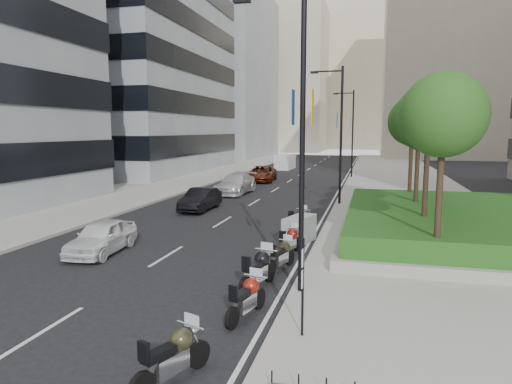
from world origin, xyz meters
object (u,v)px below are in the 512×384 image
(parking_sign, at_px, (303,282))
(motorcycle_6, at_px, (298,221))
(motorcycle_4, at_px, (290,241))
(car_c, at_px, (236,184))
(motorcycle_5, at_px, (299,230))
(lamp_post_0, at_px, (297,126))
(motorcycle_2, at_px, (259,270))
(lamp_post_2, at_px, (351,129))
(motorcycle_1, at_px, (247,298))
(lamp_post_1, at_px, (339,128))
(car_d, at_px, (261,174))
(delivery_van, at_px, (285,162))
(car_a, at_px, (102,237))
(car_b, at_px, (200,199))
(motorcycle_0, at_px, (173,356))
(motorcycle_3, at_px, (281,255))

(parking_sign, bearing_deg, motorcycle_6, 99.41)
(motorcycle_4, xyz_separation_m, car_c, (-7.23, 16.50, 0.23))
(motorcycle_4, distance_m, motorcycle_5, 2.01)
(lamp_post_0, relative_size, motorcycle_6, 4.26)
(parking_sign, bearing_deg, motorcycle_5, 99.25)
(motorcycle_2, bearing_deg, parking_sign, -136.84)
(lamp_post_2, xyz_separation_m, car_c, (-8.16, -14.15, -4.29))
(motorcycle_1, height_order, motorcycle_6, motorcycle_6)
(lamp_post_1, height_order, parking_sign, lamp_post_1)
(motorcycle_4, distance_m, car_d, 26.48)
(motorcycle_4, bearing_deg, delivery_van, 25.39)
(parking_sign, height_order, car_a, parking_sign)
(parking_sign, relative_size, delivery_van, 0.54)
(motorcycle_2, bearing_deg, motorcycle_5, 10.13)
(lamp_post_2, bearing_deg, lamp_post_0, -90.00)
(lamp_post_0, distance_m, car_b, 16.05)
(lamp_post_0, bearing_deg, motorcycle_5, 97.77)
(car_c, bearing_deg, lamp_post_1, -22.66)
(motorcycle_1, xyz_separation_m, motorcycle_6, (-0.29, 10.48, 0.03))
(motorcycle_4, relative_size, car_a, 0.52)
(motorcycle_4, xyz_separation_m, motorcycle_6, (-0.32, 4.13, 0.03))
(car_c, bearing_deg, motorcycle_6, -58.21)
(delivery_van, bearing_deg, motorcycle_5, -73.87)
(car_a, relative_size, car_d, 0.73)
(lamp_post_2, xyz_separation_m, motorcycle_6, (-1.25, -26.52, -4.48))
(motorcycle_6, height_order, car_d, car_d)
(motorcycle_0, bearing_deg, motorcycle_2, 18.08)
(motorcycle_3, xyz_separation_m, car_d, (-7.35, 27.47, 0.21))
(lamp_post_1, distance_m, motorcycle_2, 17.39)
(car_a, distance_m, car_c, 18.07)
(lamp_post_1, height_order, motorcycle_5, lamp_post_1)
(motorcycle_3, height_order, motorcycle_5, motorcycle_5)
(lamp_post_2, xyz_separation_m, motorcycle_3, (-0.88, -32.67, -4.53))
(car_c, height_order, car_d, car_c)
(car_d, bearing_deg, car_b, -94.54)
(lamp_post_1, bearing_deg, motorcycle_1, -92.89)
(car_b, distance_m, car_d, 16.67)
(lamp_post_2, xyz_separation_m, motorcycle_0, (-1.53, -40.41, -4.50))
(parking_sign, distance_m, delivery_van, 48.03)
(lamp_post_1, height_order, lamp_post_2, same)
(lamp_post_0, bearing_deg, delivery_van, 101.02)
(car_a, bearing_deg, car_c, 84.94)
(motorcycle_1, distance_m, motorcycle_2, 2.25)
(parking_sign, relative_size, motorcycle_1, 1.22)
(car_a, height_order, car_d, car_d)
(parking_sign, distance_m, motorcycle_2, 3.81)
(lamp_post_0, relative_size, lamp_post_1, 1.00)
(lamp_post_1, relative_size, motorcycle_2, 3.91)
(motorcycle_5, relative_size, car_c, 0.40)
(delivery_van, bearing_deg, motorcycle_3, -74.98)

